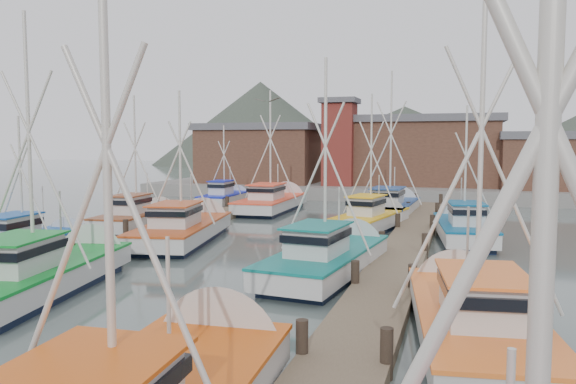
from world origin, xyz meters
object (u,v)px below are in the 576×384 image
(boat_8, at_px, (186,228))
(boat_12, at_px, (274,202))
(lookout_tower, at_px, (339,141))
(boat_4, at_px, (47,272))

(boat_8, distance_m, boat_12, 14.59)
(lookout_tower, xyz_separation_m, boat_4, (-2.81, -37.90, -4.86))
(boat_8, height_order, boat_12, boat_12)
(boat_8, bearing_deg, lookout_tower, 73.51)
(boat_4, bearing_deg, boat_8, 80.98)
(boat_8, bearing_deg, boat_12, 78.88)
(boat_4, height_order, boat_8, boat_4)
(lookout_tower, xyz_separation_m, boat_12, (-2.70, -12.32, -4.86))
(lookout_tower, distance_m, boat_4, 38.32)
(boat_4, distance_m, boat_8, 11.00)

